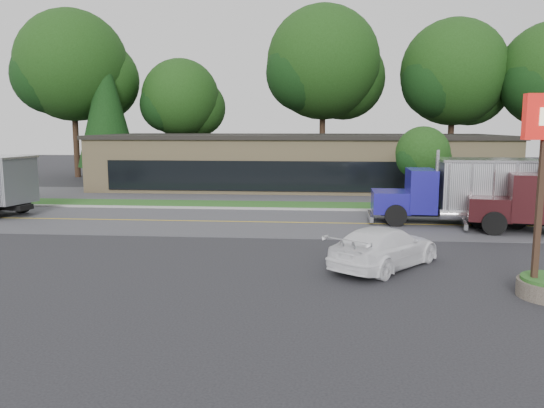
{
  "coord_description": "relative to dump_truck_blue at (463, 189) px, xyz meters",
  "views": [
    {
      "loc": [
        3.55,
        -18.31,
        5.06
      ],
      "look_at": [
        1.68,
        3.51,
        1.8
      ],
      "focal_mm": 35.0,
      "sensor_mm": 36.0,
      "label": 1
    }
  ],
  "objects": [
    {
      "name": "grass_verge",
      "position": [
        -11.02,
        5.59,
        -1.8
      ],
      "size": [
        60.0,
        3.4,
        0.03
      ],
      "primitive_type": "cube",
      "color": "#25591E",
      "rests_on": "ground"
    },
    {
      "name": "far_parking",
      "position": [
        -11.02,
        10.59,
        -1.8
      ],
      "size": [
        60.0,
        7.0,
        0.02
      ],
      "primitive_type": "cube",
      "color": "#55555A",
      "rests_on": "ground"
    },
    {
      "name": "tree_verge",
      "position": [
        -0.97,
        5.63,
        1.37
      ],
      "size": [
        3.51,
        3.31,
        5.01
      ],
      "color": "#382619",
      "rests_on": "ground"
    },
    {
      "name": "center_line",
      "position": [
        -11.02,
        -0.41,
        -1.8
      ],
      "size": [
        60.0,
        0.12,
        0.01
      ],
      "primitive_type": "cube",
      "color": "gold",
      "rests_on": "ground"
    },
    {
      "name": "strip_mall",
      "position": [
        -9.02,
        16.59,
        0.2
      ],
      "size": [
        32.0,
        12.0,
        4.0
      ],
      "primitive_type": "cube",
      "color": "tan",
      "rests_on": "ground"
    },
    {
      "name": "curb",
      "position": [
        -11.02,
        3.79,
        -1.8
      ],
      "size": [
        60.0,
        0.3,
        0.12
      ],
      "primitive_type": "cube",
      "color": "#9E9E99",
      "rests_on": "ground"
    },
    {
      "name": "ground",
      "position": [
        -11.02,
        -9.41,
        -1.8
      ],
      "size": [
        140.0,
        140.0,
        0.0
      ],
      "primitive_type": "plane",
      "color": "#2F2F34",
      "rests_on": "ground"
    },
    {
      "name": "tree_far_b",
      "position": [
        -20.9,
        24.69,
        5.57
      ],
      "size": [
        8.11,
        7.63,
        11.57
      ],
      "color": "#382619",
      "rests_on": "ground"
    },
    {
      "name": "rally_car",
      "position": [
        -5.04,
        -8.93,
        -1.07
      ],
      "size": [
        4.78,
        5.29,
        1.48
      ],
      "primitive_type": "imported",
      "rotation": [
        0.0,
        0.0,
        2.48
      ],
      "color": "white",
      "rests_on": "ground"
    },
    {
      "name": "dump_truck_blue",
      "position": [
        0.0,
        0.0,
        0.0
      ],
      "size": [
        8.31,
        2.91,
        3.36
      ],
      "rotation": [
        0.0,
        0.0,
        3.11
      ],
      "color": "black",
      "rests_on": "ground"
    },
    {
      "name": "tree_far_a",
      "position": [
        -30.85,
        22.73,
        8.42
      ],
      "size": [
        11.23,
        10.57,
        16.01
      ],
      "color": "#382619",
      "rests_on": "ground"
    },
    {
      "name": "evergreen_left",
      "position": [
        -27.02,
        20.59,
        5.05
      ],
      "size": [
        5.48,
        5.48,
        12.47
      ],
      "color": "#382619",
      "rests_on": "ground"
    },
    {
      "name": "tree_far_c",
      "position": [
        -6.85,
        24.73,
        8.68
      ],
      "size": [
        11.51,
        10.83,
        16.42
      ],
      "color": "#382619",
      "rests_on": "ground"
    },
    {
      "name": "tree_far_d",
      "position": [
        5.13,
        23.72,
        7.63
      ],
      "size": [
        10.36,
        9.75,
        14.78
      ],
      "color": "#382619",
      "rests_on": "ground"
    },
    {
      "name": "road",
      "position": [
        -11.02,
        -0.41,
        -1.8
      ],
      "size": [
        60.0,
        8.0,
        0.02
      ],
      "primitive_type": "cube",
      "color": "#55555A",
      "rests_on": "ground"
    }
  ]
}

